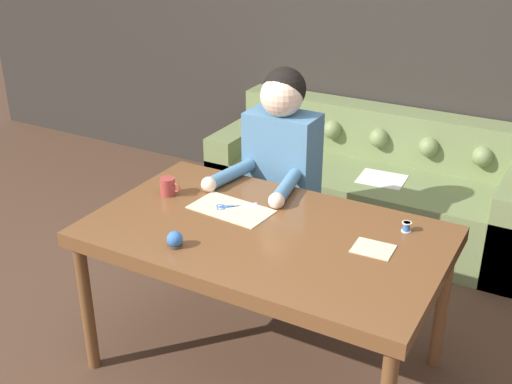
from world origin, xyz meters
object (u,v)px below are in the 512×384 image
Objects in this scene: person at (281,181)px; pin_cushion at (175,240)px; dining_table at (265,243)px; mug at (168,186)px; thread_spool at (406,227)px; couch at (369,187)px; scissors at (229,207)px.

person is 0.98m from pin_cushion.
mug is at bearing 171.70° from dining_table.
dining_table is 0.64m from thread_spool.
mug reaches higher than thread_spool.
mug is at bearing -169.73° from thread_spool.
mug is 0.52m from pin_cushion.
couch is at bearing 71.36° from mug.
person reaches higher than couch.
thread_spool is (1.15, 0.21, -0.02)m from mug.
mug is at bearing -121.32° from person.
pin_cushion reaches higher than couch.
couch is 2.04m from pin_cushion.
scissors is at bearing 4.63° from mug.
scissors is at bearing 156.05° from dining_table.
thread_spool reaches higher than scissors.
person reaches higher than thread_spool.
mug reaches higher than couch.
dining_table is at bearing 50.03° from pin_cushion.
couch is (-0.07, 1.65, -0.40)m from dining_table.
couch is 18.72× the size of mug.
scissors is at bearing -167.44° from thread_spool.
person is (-0.18, -0.99, 0.40)m from couch.
couch is at bearing 79.62° from person.
pin_cushion is (-0.01, -0.43, 0.03)m from scissors.
scissors is 0.34m from mug.
scissors reaches higher than dining_table.
thread_spool reaches higher than dining_table.
dining_table is 1.70m from couch.
scissors is 0.84m from thread_spool.
dining_table is 14.12× the size of mug.
person is 18.54× the size of pin_cushion.
pin_cushion is (-0.27, -0.32, 0.10)m from dining_table.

